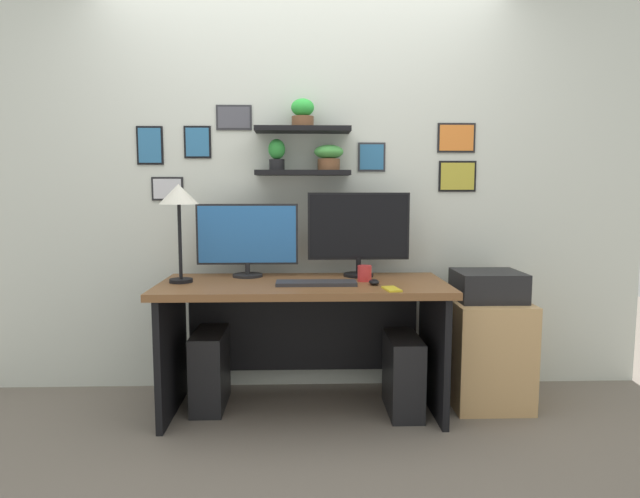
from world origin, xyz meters
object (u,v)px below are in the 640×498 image
(desk, at_px, (303,317))
(keyboard, at_px, (316,283))
(cell_phone, at_px, (391,289))
(computer_mouse, at_px, (373,282))
(monitor_left, at_px, (247,238))
(printer, at_px, (487,286))
(desk_lamp, at_px, (178,201))
(drawer_cabinet, at_px, (485,351))
(computer_tower_left, at_px, (209,369))
(monitor_right, at_px, (358,230))
(computer_tower_right, at_px, (402,374))
(coffee_mug, at_px, (364,273))

(desk, distance_m, keyboard, 0.27)
(cell_phone, bearing_deg, computer_mouse, 104.92)
(monitor_left, height_order, printer, monitor_left)
(desk, xyz_separation_m, desk_lamp, (-0.69, -0.03, 0.67))
(monitor_left, relative_size, computer_mouse, 6.71)
(drawer_cabinet, bearing_deg, cell_phone, -151.19)
(desk_lamp, xyz_separation_m, printer, (1.78, 0.08, -0.50))
(keyboard, bearing_deg, drawer_cabinet, 10.27)
(keyboard, bearing_deg, computer_tower_left, 165.32)
(cell_phone, distance_m, drawer_cabinet, 0.84)
(computer_mouse, height_order, cell_phone, computer_mouse)
(desk, distance_m, cell_phone, 0.59)
(printer, bearing_deg, monitor_right, 171.10)
(desk, relative_size, computer_mouse, 17.95)
(monitor_right, bearing_deg, printer, -8.90)
(desk_lamp, xyz_separation_m, computer_tower_right, (1.26, -0.05, -0.99))
(monitor_left, height_order, computer_mouse, monitor_left)
(monitor_right, distance_m, cell_phone, 0.55)
(drawer_cabinet, height_order, printer, printer)
(computer_mouse, bearing_deg, computer_tower_left, 169.95)
(coffee_mug, bearing_deg, cell_phone, -68.09)
(monitor_right, xyz_separation_m, computer_tower_left, (-0.88, -0.14, -0.80))
(keyboard, bearing_deg, desk, 116.99)
(monitor_right, relative_size, printer, 1.60)
(monitor_right, distance_m, keyboard, 0.48)
(keyboard, xyz_separation_m, computer_tower_right, (0.50, 0.05, -0.54))
(desk, relative_size, drawer_cabinet, 2.60)
(monitor_right, relative_size, keyboard, 1.38)
(keyboard, bearing_deg, computer_tower_right, 6.03)
(cell_phone, relative_size, computer_tower_left, 0.31)
(monitor_right, height_order, coffee_mug, monitor_right)
(monitor_left, relative_size, cell_phone, 4.32)
(monitor_right, xyz_separation_m, keyboard, (-0.26, -0.30, -0.27))
(monitor_right, xyz_separation_m, desk_lamp, (-1.02, -0.20, 0.18))
(drawer_cabinet, xyz_separation_m, computer_tower_right, (-0.52, -0.13, -0.09))
(computer_tower_left, height_order, computer_tower_right, computer_tower_left)
(keyboard, distance_m, cell_phone, 0.42)
(keyboard, bearing_deg, desk_lamp, 172.07)
(printer, distance_m, computer_tower_left, 1.70)
(monitor_left, bearing_deg, keyboard, -36.81)
(drawer_cabinet, distance_m, computer_tower_left, 1.64)
(desk_lamp, height_order, computer_tower_right, desk_lamp)
(keyboard, relative_size, cell_phone, 3.14)
(cell_phone, height_order, computer_tower_right, cell_phone)
(computer_mouse, xyz_separation_m, computer_tower_left, (-0.94, 0.17, -0.54))
(monitor_right, relative_size, computer_tower_left, 1.36)
(desk_lamp, distance_m, drawer_cabinet, 1.99)
(computer_mouse, xyz_separation_m, computer_tower_right, (0.18, 0.06, -0.54))
(monitor_left, bearing_deg, computer_mouse, -23.00)
(monitor_left, xyz_separation_m, desk_lamp, (-0.36, -0.20, 0.23))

